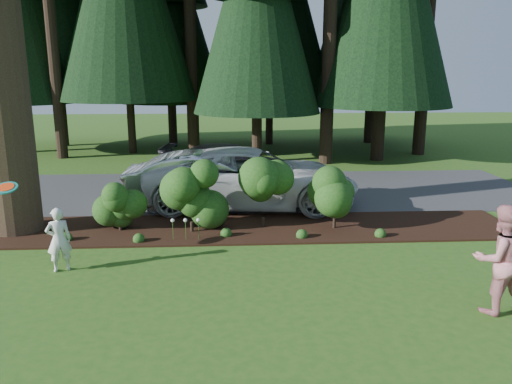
{
  "coord_description": "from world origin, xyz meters",
  "views": [
    {
      "loc": [
        0.73,
        -8.91,
        3.91
      ],
      "look_at": [
        1.34,
        1.91,
        1.3
      ],
      "focal_mm": 35.0,
      "sensor_mm": 36.0,
      "label": 1
    }
  ],
  "objects_px": {
    "car_dark_suv": "(233,165)",
    "adult": "(500,259)",
    "child": "(59,240)",
    "car_silver_wagon": "(207,180)",
    "frisbee": "(6,188)",
    "car_white_suv": "(252,177)"
  },
  "relations": [
    {
      "from": "adult",
      "to": "frisbee",
      "type": "bearing_deg",
      "value": -18.06
    },
    {
      "from": "car_silver_wagon",
      "to": "frisbee",
      "type": "relative_size",
      "value": 10.35
    },
    {
      "from": "child",
      "to": "frisbee",
      "type": "bearing_deg",
      "value": -41.5
    },
    {
      "from": "child",
      "to": "car_silver_wagon",
      "type": "bearing_deg",
      "value": -143.29
    },
    {
      "from": "adult",
      "to": "child",
      "type": "bearing_deg",
      "value": -17.8
    },
    {
      "from": "car_dark_suv",
      "to": "adult",
      "type": "xyz_separation_m",
      "value": [
        4.27,
        -9.82,
        0.19
      ]
    },
    {
      "from": "car_silver_wagon",
      "to": "adult",
      "type": "xyz_separation_m",
      "value": [
        5.07,
        -7.03,
        0.11
      ]
    },
    {
      "from": "child",
      "to": "frisbee",
      "type": "distance_m",
      "value": 1.5
    },
    {
      "from": "car_dark_suv",
      "to": "frisbee",
      "type": "height_order",
      "value": "frisbee"
    },
    {
      "from": "car_white_suv",
      "to": "child",
      "type": "bearing_deg",
      "value": 143.29
    },
    {
      "from": "adult",
      "to": "frisbee",
      "type": "distance_m",
      "value": 9.27
    },
    {
      "from": "car_white_suv",
      "to": "car_dark_suv",
      "type": "height_order",
      "value": "car_white_suv"
    },
    {
      "from": "car_white_suv",
      "to": "car_dark_suv",
      "type": "xyz_separation_m",
      "value": [
        -0.54,
        2.91,
        -0.15
      ]
    },
    {
      "from": "car_white_suv",
      "to": "car_dark_suv",
      "type": "bearing_deg",
      "value": 14.81
    },
    {
      "from": "car_white_suv",
      "to": "child",
      "type": "relative_size",
      "value": 4.69
    },
    {
      "from": "car_white_suv",
      "to": "child",
      "type": "xyz_separation_m",
      "value": [
        -4.09,
        -4.71,
        -0.23
      ]
    },
    {
      "from": "car_dark_suv",
      "to": "car_silver_wagon",
      "type": "bearing_deg",
      "value": 169.69
    },
    {
      "from": "adult",
      "to": "frisbee",
      "type": "height_order",
      "value": "adult"
    },
    {
      "from": "child",
      "to": "adult",
      "type": "height_order",
      "value": "adult"
    },
    {
      "from": "car_dark_suv",
      "to": "car_white_suv",
      "type": "bearing_deg",
      "value": -163.98
    },
    {
      "from": "car_silver_wagon",
      "to": "car_dark_suv",
      "type": "bearing_deg",
      "value": -16.21
    },
    {
      "from": "car_silver_wagon",
      "to": "car_dark_suv",
      "type": "relative_size",
      "value": 0.98
    }
  ]
}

